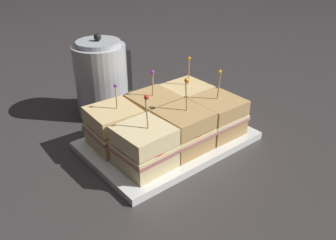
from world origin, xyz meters
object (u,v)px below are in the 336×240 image
at_px(sandwich_back_right, 187,101).
at_px(kettle_steel, 102,79).
at_px(sandwich_back_left, 114,127).
at_px(sandwich_front_left, 145,147).
at_px(serving_platter, 168,141).
at_px(sandwich_back_center, 154,112).
at_px(sandwich_front_center, 184,130).
at_px(sandwich_front_right, 218,116).

xyz_separation_m(sandwich_back_right, kettle_steel, (-0.15, 0.19, 0.04)).
bearing_deg(sandwich_back_left, sandwich_front_left, -88.36).
distance_m(serving_platter, sandwich_front_left, 0.14).
bearing_deg(sandwich_back_center, sandwich_front_center, -89.94).
xyz_separation_m(sandwich_front_center, sandwich_front_right, (0.11, -0.00, -0.00)).
distance_m(sandwich_front_left, sandwich_back_right, 0.26).
distance_m(sandwich_front_left, kettle_steel, 0.32).
bearing_deg(serving_platter, kettle_steel, 97.71).
relative_size(serving_platter, sandwich_front_left, 2.37).
distance_m(sandwich_front_center, sandwich_back_right, 0.16).
bearing_deg(sandwich_front_center, sandwich_back_right, 45.62).
distance_m(serving_platter, kettle_steel, 0.27).
relative_size(sandwich_front_left, sandwich_back_left, 1.09).
xyz_separation_m(sandwich_front_left, sandwich_back_center, (0.12, 0.12, -0.00)).
relative_size(sandwich_front_right, sandwich_back_right, 0.99).
xyz_separation_m(sandwich_front_right, sandwich_back_left, (-0.23, 0.12, 0.00)).
relative_size(sandwich_back_left, sandwich_back_right, 0.93).
bearing_deg(sandwich_front_right, sandwich_front_center, 179.48).
xyz_separation_m(sandwich_back_left, sandwich_back_right, (0.23, 0.00, -0.00)).
xyz_separation_m(sandwich_front_left, sandwich_back_left, (-0.00, 0.12, -0.00)).
bearing_deg(sandwich_front_left, sandwich_back_right, 27.14).
xyz_separation_m(serving_platter, sandwich_back_right, (0.11, 0.06, 0.05)).
relative_size(sandwich_back_left, kettle_steel, 0.66).
bearing_deg(sandwich_back_right, sandwich_front_right, -89.32).
relative_size(sandwich_front_center, sandwich_back_center, 1.07).
xyz_separation_m(serving_platter, sandwich_back_center, (0.00, 0.06, 0.06)).
xyz_separation_m(sandwich_front_left, sandwich_back_right, (0.23, 0.12, -0.00)).
height_order(sandwich_back_left, sandwich_back_center, sandwich_back_center).
bearing_deg(sandwich_back_right, serving_platter, -152.93).
relative_size(sandwich_front_left, sandwich_back_center, 1.05).
xyz_separation_m(sandwich_back_left, sandwich_back_center, (0.12, -0.00, 0.00)).
height_order(sandwich_front_left, sandwich_back_right, sandwich_front_left).
bearing_deg(sandwich_front_center, serving_platter, 91.66).
distance_m(serving_platter, sandwich_front_right, 0.14).
xyz_separation_m(sandwich_front_center, sandwich_back_center, (-0.00, 0.11, -0.00)).
relative_size(sandwich_front_right, sandwich_back_center, 1.03).
height_order(sandwich_front_right, kettle_steel, kettle_steel).
height_order(sandwich_back_center, kettle_steel, kettle_steel).
relative_size(sandwich_front_left, sandwich_back_right, 1.01).
bearing_deg(sandwich_front_left, sandwich_front_center, 0.98).
bearing_deg(sandwich_back_left, sandwich_front_right, -26.45).
height_order(serving_platter, sandwich_back_right, sandwich_back_right).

